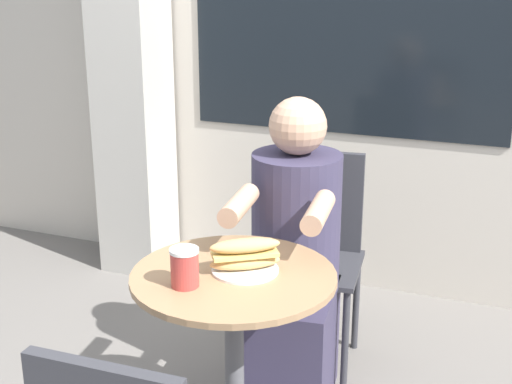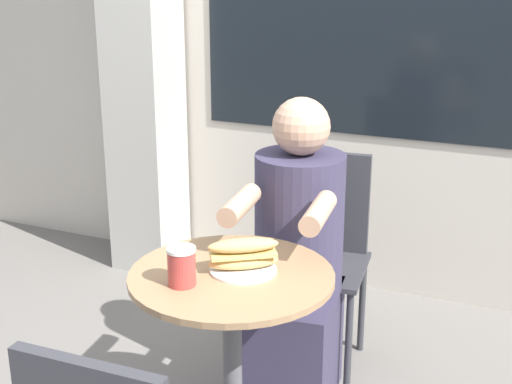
% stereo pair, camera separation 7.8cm
% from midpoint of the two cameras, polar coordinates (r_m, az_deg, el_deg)
% --- Properties ---
extents(storefront_wall, '(8.00, 0.09, 2.80)m').
position_cam_midpoint_polar(storefront_wall, '(3.45, 10.35, 14.44)').
color(storefront_wall, beige).
rests_on(storefront_wall, ground_plane).
extents(lattice_pillar, '(0.32, 0.32, 2.40)m').
position_cam_midpoint_polar(lattice_pillar, '(3.72, -8.52, 11.62)').
color(lattice_pillar, '#B2ADA3').
rests_on(lattice_pillar, ground_plane).
extents(cafe_table, '(0.62, 0.62, 0.72)m').
position_cam_midpoint_polar(cafe_table, '(2.23, -0.89, -11.20)').
color(cafe_table, '#997551').
rests_on(cafe_table, ground_plane).
extents(diner_chair, '(0.42, 0.42, 0.87)m').
position_cam_midpoint_polar(diner_chair, '(2.93, 6.10, -3.81)').
color(diner_chair, '#333338').
rests_on(diner_chair, ground_plane).
extents(seated_diner, '(0.38, 0.60, 1.16)m').
position_cam_midpoint_polar(seated_diner, '(2.63, 4.08, -6.71)').
color(seated_diner, '#38334C').
rests_on(seated_diner, ground_plane).
extents(sandwich_on_plate, '(0.21, 0.20, 0.10)m').
position_cam_midpoint_polar(sandwich_on_plate, '(2.13, 0.02, -5.22)').
color(sandwich_on_plate, white).
rests_on(sandwich_on_plate, cafe_table).
extents(drink_cup, '(0.08, 0.08, 0.11)m').
position_cam_midpoint_polar(drink_cup, '(2.05, -4.87, -5.95)').
color(drink_cup, '#B73D38').
rests_on(drink_cup, cafe_table).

